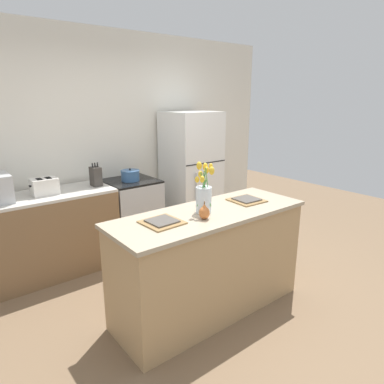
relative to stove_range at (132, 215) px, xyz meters
name	(u,v)px	position (x,y,z in m)	size (l,w,h in m)	color
ground_plane	(209,308)	(-0.10, -1.60, -0.46)	(10.00, 10.00, 0.00)	brown
back_wall	(107,142)	(-0.10, 0.40, 0.89)	(5.20, 0.08, 2.70)	silver
kitchen_island	(209,262)	(-0.10, -1.60, 0.02)	(1.80, 0.66, 0.95)	tan
back_counter	(36,237)	(-1.16, 0.00, 0.00)	(1.68, 0.60, 0.91)	brown
stove_range	(132,215)	(0.00, 0.00, 0.00)	(0.60, 0.61, 0.91)	#B2B5B7
refrigerator	(191,174)	(0.95, 0.00, 0.40)	(0.68, 0.67, 1.72)	white
flower_vase	(204,195)	(-0.15, -1.58, 0.65)	(0.16, 0.18, 0.44)	silver
pear_figurine	(204,212)	(-0.26, -1.71, 0.55)	(0.09, 0.09, 0.15)	#C66B33
plate_setting_left	(162,222)	(-0.58, -1.58, 0.51)	(0.30, 0.30, 0.02)	olive
plate_setting_right	(247,200)	(0.38, -1.58, 0.51)	(0.30, 0.30, 0.02)	olive
toaster	(45,186)	(-1.01, -0.01, 0.54)	(0.28, 0.18, 0.17)	silver
cooking_pot	(130,175)	(-0.02, -0.02, 0.52)	(0.23, 0.23, 0.15)	#386093
knife_block	(96,176)	(-0.45, -0.01, 0.57)	(0.10, 0.14, 0.27)	#3D3833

